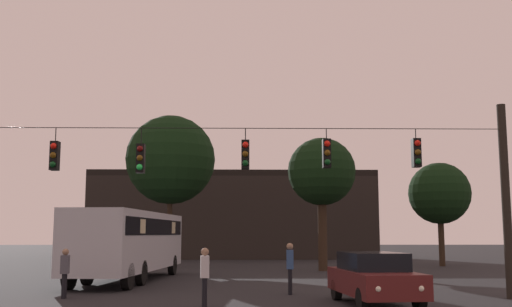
{
  "coord_description": "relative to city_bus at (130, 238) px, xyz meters",
  "views": [
    {
      "loc": [
        0.3,
        -4.28,
        2.07
      ],
      "look_at": [
        0.63,
        13.23,
        4.42
      ],
      "focal_mm": 42.01,
      "sensor_mm": 36.0,
      "label": 1
    }
  ],
  "objects": [
    {
      "name": "pedestrian_crossing_center",
      "position": [
        3.95,
        -9.5,
        -0.92
      ],
      "size": [
        0.28,
        0.38,
        1.67
      ],
      "color": "black",
      "rests_on": "ground"
    },
    {
      "name": "city_bus",
      "position": [
        0.0,
        0.0,
        0.0
      ],
      "size": [
        3.41,
        11.17,
        3.0
      ],
      "color": "#B7BCC6",
      "rests_on": "ground"
    },
    {
      "name": "ground_plane",
      "position": [
        4.79,
        1.89,
        -1.87
      ],
      "size": [
        168.0,
        168.0,
        0.0
      ],
      "primitive_type": "plane",
      "color": "black",
      "rests_on": "ground"
    },
    {
      "name": "tree_left_silhouette",
      "position": [
        9.48,
        7.04,
        3.66
      ],
      "size": [
        3.87,
        3.87,
        7.53
      ],
      "color": "#2D2116",
      "rests_on": "ground"
    },
    {
      "name": "tree_right_far",
      "position": [
        17.77,
        11.81,
        2.79
      ],
      "size": [
        3.99,
        3.99,
        6.67
      ],
      "color": "#2D2116",
      "rests_on": "ground"
    },
    {
      "name": "overhead_signal_span",
      "position": [
        4.81,
        -7.48,
        1.82
      ],
      "size": [
        17.97,
        0.44,
        6.35
      ],
      "color": "black",
      "rests_on": "ground"
    },
    {
      "name": "pedestrian_crossing_right",
      "position": [
        -0.74,
        -7.08,
        -0.97
      ],
      "size": [
        0.27,
        0.38,
        1.59
      ],
      "color": "black",
      "rests_on": "ground"
    },
    {
      "name": "tree_behind_building",
      "position": [
        0.39,
        10.71,
        4.82
      ],
      "size": [
        5.62,
        5.62,
        9.51
      ],
      "color": "#2D2116",
      "rests_on": "ground"
    },
    {
      "name": "corner_building",
      "position": [
        4.1,
        26.05,
        1.75
      ],
      "size": [
        23.67,
        9.31,
        7.23
      ],
      "color": "black",
      "rests_on": "ground"
    },
    {
      "name": "car_near_right",
      "position": [
        8.9,
        -9.05,
        -1.07
      ],
      "size": [
        2.19,
        4.46,
        1.52
      ],
      "color": "#511919",
      "rests_on": "ground"
    },
    {
      "name": "pedestrian_crossing_left",
      "position": [
        6.65,
        -6.01,
        -0.87
      ],
      "size": [
        0.26,
        0.38,
        1.75
      ],
      "color": "black",
      "rests_on": "ground"
    }
  ]
}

